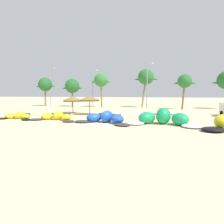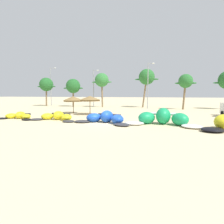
% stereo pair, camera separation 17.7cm
% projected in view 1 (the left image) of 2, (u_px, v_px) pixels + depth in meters
% --- Properties ---
extents(ground_plane, '(260.00, 260.00, 0.00)m').
position_uv_depth(ground_plane, '(103.00, 123.00, 19.95)').
color(ground_plane, beige).
extents(kite_far_left, '(5.35, 2.61, 0.89)m').
position_uv_depth(kite_far_left, '(18.00, 116.00, 23.15)').
color(kite_far_left, black).
rests_on(kite_far_left, ground).
extents(kite_left, '(6.15, 3.17, 1.03)m').
position_uv_depth(kite_left, '(57.00, 117.00, 22.17)').
color(kite_left, '#333338').
rests_on(kite_left, ground).
extents(kite_left_of_center, '(6.55, 3.88, 1.31)m').
position_uv_depth(kite_left_of_center, '(105.00, 118.00, 20.08)').
color(kite_left_of_center, '#333338').
rests_on(kite_left_of_center, ground).
extents(kite_center, '(7.61, 3.97, 1.68)m').
position_uv_depth(kite_center, '(163.00, 118.00, 18.96)').
color(kite_center, white).
rests_on(kite_center, ground).
extents(beach_umbrella_near_van, '(3.11, 3.11, 2.69)m').
position_uv_depth(beach_umbrella_near_van, '(73.00, 99.00, 29.52)').
color(beach_umbrella_near_van, brown).
rests_on(beach_umbrella_near_van, ground).
extents(beach_umbrella_middle, '(3.10, 3.10, 2.78)m').
position_uv_depth(beach_umbrella_middle, '(90.00, 99.00, 27.45)').
color(beach_umbrella_middle, brown).
rests_on(beach_umbrella_middle, ground).
extents(palm_leftmost, '(5.04, 3.36, 7.03)m').
position_uv_depth(palm_leftmost, '(45.00, 85.00, 46.24)').
color(palm_leftmost, brown).
rests_on(palm_leftmost, ground).
extents(palm_left, '(5.07, 3.38, 6.57)m').
position_uv_depth(palm_left, '(72.00, 86.00, 44.21)').
color(palm_left, brown).
rests_on(palm_left, ground).
extents(palm_left_of_gap, '(4.68, 3.12, 7.73)m').
position_uv_depth(palm_left_of_gap, '(101.00, 80.00, 42.40)').
color(palm_left_of_gap, '#7F6647').
rests_on(palm_left_of_gap, ground).
extents(palm_center_left, '(5.23, 3.49, 8.53)m').
position_uv_depth(palm_center_left, '(146.00, 77.00, 41.44)').
color(palm_center_left, '#7F6647').
rests_on(palm_center_left, ground).
extents(palm_center_right, '(4.05, 2.70, 6.88)m').
position_uv_depth(palm_center_right, '(185.00, 82.00, 36.27)').
color(palm_center_right, brown).
rests_on(palm_center_right, ground).
extents(lamppost_west, '(1.75, 0.24, 9.73)m').
position_uv_depth(lamppost_west, '(50.00, 85.00, 48.05)').
color(lamppost_west, gray).
rests_on(lamppost_west, ground).
extents(lamppost_west_center, '(1.38, 0.24, 8.57)m').
position_uv_depth(lamppost_west_center, '(93.00, 86.00, 43.23)').
color(lamppost_west_center, gray).
rests_on(lamppost_west_center, ground).
extents(lamppost_east_center, '(1.39, 0.24, 9.39)m').
position_uv_depth(lamppost_east_center, '(148.00, 83.00, 38.51)').
color(lamppost_east_center, gray).
rests_on(lamppost_east_center, ground).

